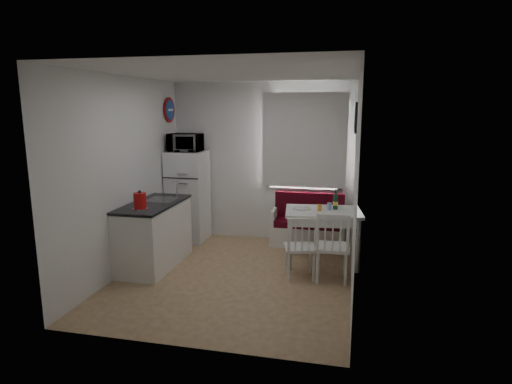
# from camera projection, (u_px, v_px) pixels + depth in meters

# --- Properties ---
(floor) EXTENTS (3.00, 3.50, 0.02)m
(floor) POSITION_uv_depth(u_px,v_px,m) (235.00, 276.00, 5.65)
(floor) COLOR #8E704B
(floor) RESTS_ON ground
(ceiling) EXTENTS (3.00, 3.50, 0.02)m
(ceiling) POSITION_uv_depth(u_px,v_px,m) (233.00, 73.00, 5.14)
(ceiling) COLOR white
(ceiling) RESTS_ON wall_back
(wall_back) EXTENTS (3.00, 0.02, 2.60)m
(wall_back) POSITION_uv_depth(u_px,v_px,m) (262.00, 162.00, 7.07)
(wall_back) COLOR white
(wall_back) RESTS_ON floor
(wall_front) EXTENTS (3.00, 0.02, 2.60)m
(wall_front) POSITION_uv_depth(u_px,v_px,m) (180.00, 211.00, 3.72)
(wall_front) COLOR white
(wall_front) RESTS_ON floor
(wall_left) EXTENTS (0.02, 3.50, 2.60)m
(wall_left) POSITION_uv_depth(u_px,v_px,m) (126.00, 175.00, 5.72)
(wall_left) COLOR white
(wall_left) RESTS_ON floor
(wall_right) EXTENTS (0.02, 3.50, 2.60)m
(wall_right) POSITION_uv_depth(u_px,v_px,m) (355.00, 184.00, 5.08)
(wall_right) COLOR white
(wall_right) RESTS_ON floor
(window) EXTENTS (1.22, 0.06, 1.47)m
(window) POSITION_uv_depth(u_px,v_px,m) (304.00, 143.00, 6.83)
(window) COLOR white
(window) RESTS_ON wall_back
(curtain) EXTENTS (1.35, 0.02, 1.50)m
(curtain) POSITION_uv_depth(u_px,v_px,m) (304.00, 141.00, 6.75)
(curtain) COLOR white
(curtain) RESTS_ON wall_back
(kitchen_counter) EXTENTS (0.62, 1.32, 1.16)m
(kitchen_counter) POSITION_uv_depth(u_px,v_px,m) (155.00, 234.00, 5.96)
(kitchen_counter) COLOR white
(kitchen_counter) RESTS_ON floor
(wall_sign) EXTENTS (0.03, 0.40, 0.40)m
(wall_sign) POSITION_uv_depth(u_px,v_px,m) (170.00, 110.00, 6.93)
(wall_sign) COLOR #184593
(wall_sign) RESTS_ON wall_left
(picture_frame) EXTENTS (0.04, 0.52, 0.42)m
(picture_frame) POSITION_uv_depth(u_px,v_px,m) (356.00, 118.00, 5.99)
(picture_frame) COLOR black
(picture_frame) RESTS_ON wall_right
(bench) EXTENTS (1.17, 0.45, 0.84)m
(bench) POSITION_uv_depth(u_px,v_px,m) (308.00, 229.00, 6.86)
(bench) COLOR white
(bench) RESTS_ON floor
(dining_table) EXTENTS (1.12, 0.85, 0.78)m
(dining_table) POSITION_uv_depth(u_px,v_px,m) (323.00, 216.00, 5.98)
(dining_table) COLOR white
(dining_table) RESTS_ON floor
(chair_left) EXTENTS (0.47, 0.46, 0.45)m
(chair_left) POSITION_uv_depth(u_px,v_px,m) (299.00, 241.00, 5.43)
(chair_left) COLOR white
(chair_left) RESTS_ON floor
(chair_right) EXTENTS (0.44, 0.42, 0.49)m
(chair_right) POSITION_uv_depth(u_px,v_px,m) (332.00, 240.00, 5.33)
(chair_right) COLOR white
(chair_right) RESTS_ON floor
(fridge) EXTENTS (0.60, 0.60, 1.49)m
(fridge) POSITION_uv_depth(u_px,v_px,m) (188.00, 196.00, 7.09)
(fridge) COLOR white
(fridge) RESTS_ON floor
(microwave) EXTENTS (0.52, 0.35, 0.29)m
(microwave) POSITION_uv_depth(u_px,v_px,m) (185.00, 143.00, 6.88)
(microwave) COLOR white
(microwave) RESTS_ON fridge
(kettle) EXTENTS (0.19, 0.19, 0.25)m
(kettle) POSITION_uv_depth(u_px,v_px,m) (140.00, 201.00, 5.41)
(kettle) COLOR red
(kettle) RESTS_ON kitchen_counter
(wine_bottle) EXTENTS (0.07, 0.07, 0.29)m
(wine_bottle) POSITION_uv_depth(u_px,v_px,m) (336.00, 199.00, 5.99)
(wine_bottle) COLOR #154123
(wine_bottle) RESTS_ON dining_table
(drinking_glass_orange) EXTENTS (0.05, 0.05, 0.09)m
(drinking_glass_orange) POSITION_uv_depth(u_px,v_px,m) (320.00, 208.00, 5.91)
(drinking_glass_orange) COLOR orange
(drinking_glass_orange) RESTS_ON dining_table
(drinking_glass_blue) EXTENTS (0.06, 0.06, 0.10)m
(drinking_glass_blue) POSITION_uv_depth(u_px,v_px,m) (329.00, 206.00, 5.98)
(drinking_glass_blue) COLOR #708DBE
(drinking_glass_blue) RESTS_ON dining_table
(plate) EXTENTS (0.26, 0.26, 0.02)m
(plate) POSITION_uv_depth(u_px,v_px,m) (302.00, 208.00, 6.04)
(plate) COLOR white
(plate) RESTS_ON dining_table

